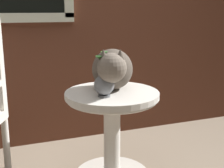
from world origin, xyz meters
The scene contains 3 objects.
wicker_side_table centered at (0.22, 0.11, 0.40)m, with size 0.59×0.59×0.59m.
cat centered at (0.23, 0.15, 0.73)m, with size 0.35×0.59×0.28m.
pewter_vase_with_ivy centered at (0.14, 0.02, 0.68)m, with size 0.12×0.12×0.26m.
Camera 1 is at (-0.43, -1.64, 1.10)m, focal length 49.65 mm.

